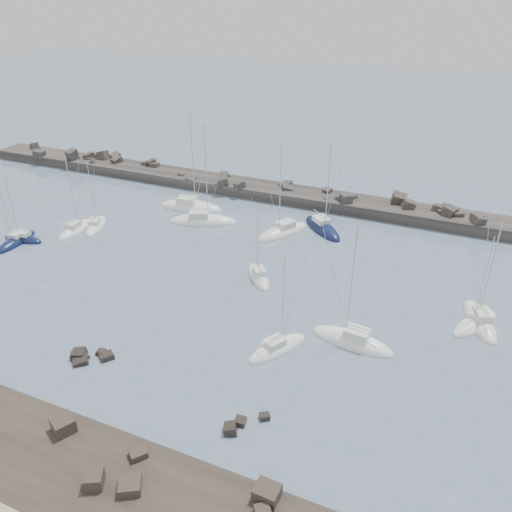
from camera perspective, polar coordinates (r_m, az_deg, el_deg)
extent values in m
plane|color=slate|center=(57.54, -9.15, -6.95)|extent=(400.00, 400.00, 0.00)
cube|color=#2A221D|center=(45.74, -24.67, -21.45)|extent=(140.00, 12.00, 0.70)
cube|color=#2A221D|center=(42.34, -18.03, -23.07)|extent=(1.90, 1.96, 1.13)
cube|color=#2A221D|center=(43.37, -13.31, -21.10)|extent=(1.70, 1.74, 0.59)
cube|color=#2A221D|center=(46.67, -21.17, -17.54)|extent=(2.34, 2.31, 1.25)
cube|color=#2A221D|center=(41.55, -14.21, -24.04)|extent=(2.24, 2.25, 0.79)
cube|color=#2A221D|center=(39.91, 1.27, -25.43)|extent=(1.88, 1.65, 1.13)
cube|color=black|center=(53.59, -16.63, -11.16)|extent=(1.97, 1.87, 1.33)
cube|color=black|center=(54.26, -17.29, -10.52)|extent=(1.02, 1.22, 0.81)
cube|color=black|center=(54.29, -19.96, -10.69)|extent=(1.20, 1.22, 0.89)
cube|color=black|center=(53.67, -19.40, -11.26)|extent=(1.97, 2.00, 1.03)
cube|color=black|center=(54.08, -19.34, -11.20)|extent=(1.29, 1.43, 0.99)
cube|color=black|center=(54.45, -19.52, -10.61)|extent=(1.75, 1.79, 1.40)
cube|color=black|center=(44.51, -2.91, -19.23)|extent=(1.57, 1.48, 1.28)
cube|color=black|center=(45.27, -1.83, -18.53)|extent=(1.24, 1.37, 1.06)
cube|color=black|center=(44.89, -2.77, -19.09)|extent=(0.75, 0.65, 0.50)
cube|color=black|center=(44.75, -2.87, -19.41)|extent=(1.31, 1.25, 0.71)
cube|color=black|center=(45.50, 0.99, -17.94)|extent=(1.13, 1.11, 0.72)
cube|color=#2D2B28|center=(90.20, -0.63, 7.32)|extent=(115.00, 6.00, 3.20)
cube|color=#2D2B28|center=(100.36, -11.49, 9.98)|extent=(1.68, 1.45, 1.54)
cube|color=#2D2B28|center=(89.19, -3.83, 8.49)|extent=(2.46, 2.85, 2.54)
cube|color=#2D2B28|center=(89.45, 3.54, 8.07)|extent=(2.02, 1.81, 1.79)
cube|color=#2D2B28|center=(84.54, 16.03, 6.31)|extent=(2.73, 2.48, 2.40)
cube|color=#2D2B28|center=(88.76, 3.31, 7.96)|extent=(2.58, 2.48, 1.59)
cube|color=#2D2B28|center=(86.77, 8.14, 7.28)|extent=(1.72, 1.84, 1.47)
cube|color=#2D2B28|center=(83.12, 16.98, 5.53)|extent=(2.69, 2.24, 2.21)
cube|color=#2D2B28|center=(120.03, -23.95, 11.30)|extent=(2.66, 2.31, 2.31)
cube|color=#2D2B28|center=(84.09, 20.09, 4.99)|extent=(2.33, 2.51, 2.15)
cube|color=#2D2B28|center=(112.02, -22.05, 10.21)|extent=(1.41, 1.56, 1.14)
cube|color=#2D2B28|center=(92.13, -6.90, 8.44)|extent=(1.17, 1.53, 0.88)
cube|color=#2D2B28|center=(104.63, -15.61, 10.43)|extent=(2.08, 2.56, 1.89)
cube|color=#2D2B28|center=(108.58, -18.62, 10.41)|extent=(1.96, 1.91, 1.05)
cube|color=#2D2B28|center=(82.18, 23.96, 4.02)|extent=(2.14, 2.23, 1.30)
cube|color=#2D2B28|center=(95.03, -8.58, 9.07)|extent=(1.31, 1.13, 1.16)
cube|color=#2D2B28|center=(84.03, 7.76, 6.43)|extent=(1.16, 0.99, 1.11)
cube|color=#2D2B28|center=(107.58, -17.09, 10.85)|extent=(2.55, 2.47, 2.77)
cube|color=#2D2B28|center=(92.41, -7.41, 8.64)|extent=(1.94, 1.56, 1.42)
cube|color=#2D2B28|center=(108.87, -20.27, 10.77)|extent=(1.95, 2.53, 2.52)
cube|color=#2D2B28|center=(101.22, -11.87, 10.39)|extent=(2.73, 2.59, 1.84)
cube|color=#2D2B28|center=(84.80, 10.70, 6.42)|extent=(2.69, 2.55, 1.66)
cube|color=#2D2B28|center=(93.71, -3.59, 9.18)|extent=(2.15, 2.14, 1.44)
cube|color=#2D2B28|center=(83.08, 21.96, 4.44)|extent=(2.24, 2.43, 1.59)
cube|color=#2D2B28|center=(87.53, 3.57, 7.64)|extent=(2.74, 2.57, 1.80)
cube|color=#2D2B28|center=(88.39, -1.86, 8.06)|extent=(2.02, 1.99, 1.63)
cube|color=#2D2B28|center=(105.70, -18.15, 10.12)|extent=(1.37, 1.30, 1.20)
cube|color=#2D2B28|center=(83.28, 21.92, 4.26)|extent=(1.88, 1.97, 1.40)
cube|color=#2D2B28|center=(84.59, 20.68, 5.10)|extent=(1.97, 2.07, 1.53)
cube|color=#2D2B28|center=(82.51, 21.19, 4.75)|extent=(2.67, 2.54, 2.09)
cube|color=#2D2B28|center=(81.18, 24.09, 3.67)|extent=(2.44, 2.25, 1.86)
cube|color=#2D2B28|center=(109.15, -18.53, 10.78)|extent=(3.00, 2.89, 1.84)
cube|color=#2D2B28|center=(83.18, 20.43, 4.77)|extent=(1.73, 1.76, 1.07)
cube|color=#2D2B28|center=(83.02, 10.25, 6.49)|extent=(2.57, 2.70, 1.51)
cube|color=#2D2B28|center=(106.40, -15.75, 10.83)|extent=(2.24, 2.59, 2.15)
cube|color=#2D2B28|center=(101.79, -12.52, 10.27)|extent=(1.40, 1.26, 0.99)
cube|color=#2D2B28|center=(113.90, -23.53, 10.61)|extent=(2.41, 1.88, 1.81)
cube|color=#2D2B28|center=(83.82, 9.52, 6.45)|extent=(1.36, 1.31, 1.12)
cube|color=#2D2B28|center=(87.78, -1.92, 8.11)|extent=(2.16, 2.19, 1.60)
cube|color=#2D2B28|center=(84.00, 9.23, 6.22)|extent=(1.86, 1.96, 1.42)
ellipsoid|color=white|center=(81.16, -17.78, 3.21)|extent=(4.62, 7.48, 1.86)
cube|color=white|center=(80.42, -17.98, 3.80)|extent=(2.06, 2.39, 0.60)
cylinder|color=silver|center=(79.52, -18.26, 7.04)|extent=(0.10, 0.10, 9.66)
cylinder|color=silver|center=(79.77, -18.15, 4.01)|extent=(1.10, 2.71, 0.09)
ellipsoid|color=#0E183B|center=(80.82, -25.07, 1.66)|extent=(6.57, 2.52, 1.83)
cube|color=white|center=(80.16, -25.06, 2.33)|extent=(1.90, 1.44, 0.64)
cylinder|color=silver|center=(79.20, -26.10, 5.00)|extent=(0.11, 0.11, 8.68)
cylinder|color=silver|center=(79.63, -24.90, 2.67)|extent=(2.57, 0.30, 0.09)
ellipsoid|color=white|center=(80.97, -19.87, 2.79)|extent=(3.04, 7.90, 2.02)
cube|color=white|center=(80.22, -20.16, 3.43)|extent=(1.73, 2.29, 0.66)
cylinder|color=silver|center=(79.11, -20.33, 6.92)|extent=(0.11, 0.11, 10.43)
cylinder|color=silver|center=(79.60, -20.47, 3.66)|extent=(0.35, 3.09, 0.09)
ellipsoid|color=white|center=(84.68, -7.46, 5.48)|extent=(11.21, 5.17, 2.60)
cube|color=white|center=(84.29, -7.87, 6.44)|extent=(3.36, 2.67, 0.78)
cylinder|color=silver|center=(81.45, -7.25, 10.85)|extent=(0.13, 0.13, 14.58)
cylinder|color=silver|center=(84.28, -8.39, 6.94)|extent=(4.27, 0.86, 0.11)
ellipsoid|color=white|center=(63.98, 0.29, -2.47)|extent=(5.81, 6.61, 1.94)
cube|color=white|center=(63.10, 0.38, -1.72)|extent=(2.24, 2.33, 0.68)
cylinder|color=silver|center=(61.82, 0.18, 2.05)|extent=(0.12, 0.12, 9.11)
cylinder|color=silver|center=(62.38, 0.49, -1.43)|extent=(1.74, 2.19, 0.10)
ellipsoid|color=white|center=(75.42, 3.10, 2.65)|extent=(7.22, 9.62, 2.40)
cube|color=white|center=(75.09, 3.40, 3.70)|extent=(2.96, 3.23, 0.77)
cylinder|color=silver|center=(72.02, 2.79, 7.76)|extent=(0.13, 0.13, 12.71)
cylinder|color=silver|center=(75.19, 3.81, 4.32)|extent=(1.97, 3.32, 0.11)
ellipsoid|color=white|center=(52.38, 2.47, -10.61)|extent=(5.61, 7.45, 1.95)
cube|color=white|center=(51.47, 2.17, -9.77)|extent=(2.30, 2.51, 0.65)
cylinder|color=silver|center=(49.23, 3.14, -5.16)|extent=(0.11, 0.11, 9.86)
cylinder|color=silver|center=(50.84, 1.73, -9.46)|extent=(1.54, 2.58, 0.09)
ellipsoid|color=#0E183B|center=(77.13, 7.59, 3.04)|extent=(8.74, 8.69, 2.41)
cube|color=white|center=(76.90, 7.49, 4.13)|extent=(3.21, 3.20, 0.77)
cylinder|color=silver|center=(73.64, 8.24, 7.97)|extent=(0.13, 0.13, 12.70)
cylinder|color=silver|center=(77.12, 7.29, 4.81)|extent=(2.75, 2.72, 0.11)
ellipsoid|color=white|center=(54.15, 10.89, -9.67)|extent=(9.23, 3.83, 2.41)
cube|color=white|center=(53.19, 11.49, -8.60)|extent=(2.71, 2.09, 0.80)
cylinder|color=silver|center=(50.29, 10.86, -3.11)|extent=(0.14, 0.14, 12.10)
cylinder|color=silver|center=(52.61, 12.21, -8.15)|extent=(3.57, 0.54, 0.11)
ellipsoid|color=white|center=(61.30, 24.16, -6.92)|extent=(5.20, 8.56, 2.29)
cube|color=white|center=(60.25, 24.54, -6.08)|extent=(2.34, 2.72, 0.79)
cylinder|color=silver|center=(58.55, 25.22, -1.35)|extent=(0.14, 0.14, 11.05)
cylinder|color=silver|center=(59.43, 24.85, -5.81)|extent=(1.24, 3.11, 0.11)
ellipsoid|color=white|center=(60.78, 23.72, -7.14)|extent=(5.82, 7.70, 1.90)
cube|color=white|center=(60.47, 24.12, -6.15)|extent=(2.38, 2.59, 0.60)
cylinder|color=silver|center=(57.28, 24.55, -2.57)|extent=(0.10, 0.10, 10.19)
cylinder|color=silver|center=(60.58, 24.48, -5.54)|extent=(1.59, 2.65, 0.09)
ellipsoid|color=white|center=(79.27, -6.05, 3.88)|extent=(11.11, 6.81, 2.57)
cube|color=white|center=(78.74, -6.49, 4.86)|extent=(3.54, 3.05, 0.78)
cylinder|color=silver|center=(76.05, -5.73, 9.52)|extent=(0.13, 0.13, 14.34)
cylinder|color=silver|center=(78.57, -7.06, 5.35)|extent=(4.02, 1.59, 0.11)
ellipsoid|color=#0E183B|center=(80.53, -25.70, 1.42)|extent=(3.16, 7.85, 1.95)
cube|color=white|center=(80.31, -25.70, 2.26)|extent=(1.76, 2.29, 0.62)
cylinder|color=silver|center=(77.84, -26.91, 5.13)|extent=(0.11, 0.11, 10.32)
cylinder|color=silver|center=(80.42, -25.54, 2.80)|extent=(0.41, 3.05, 0.09)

